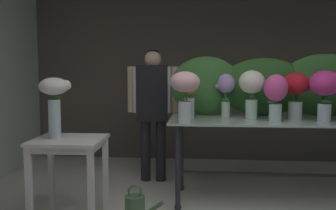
{
  "coord_description": "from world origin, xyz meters",
  "views": [
    {
      "loc": [
        -0.14,
        -2.33,
        1.4
      ],
      "look_at": [
        -0.47,
        1.38,
        1.03
      ],
      "focal_mm": 41.26,
      "sensor_mm": 36.0,
      "label": 1
    }
  ],
  "objects": [
    {
      "name": "vase_fuchsia_dahlias",
      "position": [
        0.57,
        1.45,
        1.14
      ],
      "size": [
        0.23,
        0.23,
        0.46
      ],
      "color": "silver",
      "rests_on": "display_table_glass"
    },
    {
      "name": "vase_sunset_stock",
      "position": [
        -0.28,
        1.6,
        1.12
      ],
      "size": [
        0.2,
        0.2,
        0.44
      ],
      "color": "silver",
      "rests_on": "display_table_glass"
    },
    {
      "name": "vase_magenta_ranunculus",
      "position": [
        1.04,
        1.49,
        1.2
      ],
      "size": [
        0.31,
        0.3,
        0.49
      ],
      "color": "silver",
      "rests_on": "display_table_glass"
    },
    {
      "name": "vase_blush_peonies",
      "position": [
        -0.3,
        1.3,
        1.2
      ],
      "size": [
        0.29,
        0.29,
        0.49
      ],
      "color": "silver",
      "rests_on": "display_table_glass"
    },
    {
      "name": "ground_plane",
      "position": [
        0.0,
        1.75,
        0.0
      ],
      "size": [
        7.7,
        7.7,
        0.0
      ],
      "primitive_type": "plane",
      "color": "silver"
    },
    {
      "name": "display_table_glass",
      "position": [
        0.52,
        1.63,
        0.73
      ],
      "size": [
        1.97,
        0.83,
        0.87
      ],
      "color": "silver",
      "rests_on": "ground"
    },
    {
      "name": "wall_back",
      "position": [
        0.0,
        3.5,
        1.32
      ],
      "size": [
        5.44,
        0.12,
        2.63
      ],
      "primitive_type": "cube",
      "color": "#5B564C",
      "rests_on": "ground"
    },
    {
      "name": "vase_white_roses_tall",
      "position": [
        -1.47,
        1.03,
        1.11
      ],
      "size": [
        0.29,
        0.27,
        0.55
      ],
      "color": "silver",
      "rests_on": "side_table_white"
    },
    {
      "name": "vase_crimson_carnations",
      "position": [
        0.79,
        1.61,
        1.16
      ],
      "size": [
        0.28,
        0.26,
        0.48
      ],
      "color": "silver",
      "rests_on": "display_table_glass"
    },
    {
      "name": "florist",
      "position": [
        -0.73,
        2.27,
        0.99
      ],
      "size": [
        0.62,
        0.24,
        1.6
      ],
      "color": "#232328",
      "rests_on": "ground"
    },
    {
      "name": "vase_lilac_hydrangea",
      "position": [
        0.11,
        1.76,
        1.16
      ],
      "size": [
        0.2,
        0.19,
        0.46
      ],
      "color": "silver",
      "rests_on": "display_table_glass"
    },
    {
      "name": "side_table_white",
      "position": [
        -1.35,
        1.03,
        0.64
      ],
      "size": [
        0.63,
        0.58,
        0.75
      ],
      "color": "white",
      "rests_on": "ground"
    },
    {
      "name": "foliage_backdrop",
      "position": [
        0.57,
        1.92,
        1.19
      ],
      "size": [
        2.12,
        0.25,
        0.67
      ],
      "color": "#387033",
      "rests_on": "display_table_glass"
    },
    {
      "name": "vase_ivory_roses",
      "position": [
        0.36,
        1.61,
        1.19
      ],
      "size": [
        0.26,
        0.26,
        0.49
      ],
      "color": "silver",
      "rests_on": "display_table_glass"
    },
    {
      "name": "watering_can",
      "position": [
        -0.73,
        0.99,
        0.13
      ],
      "size": [
        0.35,
        0.18,
        0.34
      ],
      "color": "#4C704C",
      "rests_on": "ground"
    }
  ]
}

